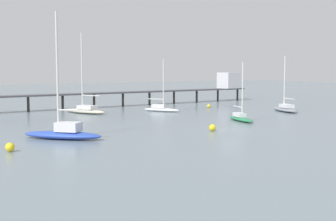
# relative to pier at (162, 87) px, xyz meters

# --- Properties ---
(ground_plane) EXTENTS (400.00, 400.00, 0.00)m
(ground_plane) POSITION_rel_pier_xyz_m (-17.21, -42.20, -3.87)
(ground_plane) COLOR slate
(pier) EXTENTS (84.32, 6.53, 7.13)m
(pier) POSITION_rel_pier_xyz_m (0.00, 0.00, 0.00)
(pier) COLOR #4C4C51
(pier) RESTS_ON ground_plane
(sailboat_gray) EXTENTS (5.49, 8.85, 10.42)m
(sailboat_gray) POSITION_rel_pier_xyz_m (8.94, -28.34, -3.22)
(sailboat_gray) COLOR gray
(sailboat_gray) RESTS_ON ground_plane
(sailboat_green) EXTENTS (3.98, 7.69, 9.03)m
(sailboat_green) POSITION_rel_pier_xyz_m (-8.69, -35.05, -3.28)
(sailboat_green) COLOR #287F4C
(sailboat_green) RESTS_ON ground_plane
(sailboat_blue) EXTENTS (8.25, 8.97, 14.39)m
(sailboat_blue) POSITION_rel_pier_xyz_m (-38.05, -37.11, -3.05)
(sailboat_blue) COLOR #2D4CB7
(sailboat_blue) RESTS_ON ground_plane
(sailboat_cream) EXTENTS (5.79, 10.13, 14.50)m
(sailboat_cream) POSITION_rel_pier_xyz_m (-23.45, -10.11, -3.12)
(sailboat_cream) COLOR beige
(sailboat_cream) RESTS_ON ground_plane
(sailboat_white) EXTENTS (5.08, 7.21, 9.79)m
(sailboat_white) POSITION_rel_pier_xyz_m (-10.18, -15.03, -3.21)
(sailboat_white) COLOR white
(sailboat_white) RESTS_ON ground_plane
(mooring_buoy_near) EXTENTS (0.74, 0.74, 0.74)m
(mooring_buoy_near) POSITION_rel_pier_xyz_m (2.44, -13.74, -3.50)
(mooring_buoy_near) COLOR yellow
(mooring_buoy_near) RESTS_ON ground_plane
(mooring_buoy_mid) EXTENTS (0.89, 0.89, 0.89)m
(mooring_buoy_mid) POSITION_rel_pier_xyz_m (-19.71, -41.50, -3.43)
(mooring_buoy_mid) COLOR yellow
(mooring_buoy_mid) RESTS_ON ground_plane
(mooring_buoy_outer) EXTENTS (0.90, 0.90, 0.90)m
(mooring_buoy_outer) POSITION_rel_pier_xyz_m (-45.31, -41.94, -3.42)
(mooring_buoy_outer) COLOR yellow
(mooring_buoy_outer) RESTS_ON ground_plane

